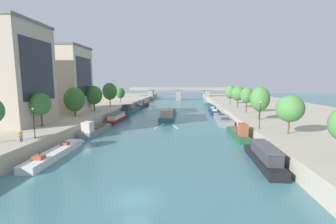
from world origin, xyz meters
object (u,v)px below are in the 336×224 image
object	(u,v)px
moored_boat_left_end	(131,110)
tree_left_second	(41,104)
tree_left_end_of_row	(94,95)
tree_left_third	(110,91)
moored_boat_right_midway	(264,156)
tree_right_third	(260,99)
tree_right_end_of_row	(247,95)
person_on_quay	(21,135)
moored_boat_left_downstream	(117,118)
moored_boat_right_lone	(238,133)
lamppost_left_bank	(34,122)
tree_right_midway	(230,92)
moored_boat_left_far	(143,105)
moored_boat_right_end	(223,119)
moored_boat_left_upstream	(95,129)
lamppost_right_bank	(260,114)
tree_left_by_lamp	(120,93)
moored_boat_left_lone	(56,153)
moored_boat_right_downstream	(213,111)
tree_left_nearest	(74,99)
barge_midriver	(169,114)
tree_right_by_lamp	(290,109)
tree_right_far	(238,94)
bridge_far	(179,92)
moored_boat_right_second	(209,106)

from	to	relation	value
moored_boat_left_end	tree_left_second	distance (m)	37.52
tree_left_end_of_row	tree_left_third	distance (m)	11.61
moored_boat_right_midway	tree_right_third	size ratio (longest dim) A/B	1.68
tree_right_end_of_row	person_on_quay	size ratio (longest dim) A/B	4.10
moored_boat_left_downstream	moored_boat_right_lone	world-z (taller)	moored_boat_right_lone
moored_boat_left_end	lamppost_left_bank	xyz separation A→B (m)	(-3.03, -44.76, 3.82)
tree_left_end_of_row	tree_right_midway	world-z (taller)	tree_left_end_of_row
tree_left_third	moored_boat_left_far	bearing A→B (deg)	69.35
moored_boat_right_end	moored_boat_left_downstream	bearing A→B (deg)	-176.60
moored_boat_right_lone	tree_right_midway	xyz separation A→B (m)	(6.58, 43.56, 5.77)
tree_right_midway	person_on_quay	bearing A→B (deg)	-124.08
moored_boat_left_upstream	moored_boat_right_midway	bearing A→B (deg)	-28.20
moored_boat_left_far	lamppost_right_bank	distance (m)	61.84
tree_left_by_lamp	tree_left_end_of_row	bearing A→B (deg)	-90.77
moored_boat_left_lone	tree_right_third	xyz separation A→B (m)	(34.16, 20.61, 6.33)
moored_boat_left_downstream	tree_left_end_of_row	xyz separation A→B (m)	(-7.82, 3.84, 5.84)
moored_boat_right_downstream	person_on_quay	distance (m)	58.45
moored_boat_right_midway	tree_left_end_of_row	bearing A→B (deg)	137.10
tree_left_second	tree_left_nearest	xyz separation A→B (m)	(-0.10, 12.69, -0.13)
barge_midriver	tree_left_by_lamp	world-z (taller)	tree_left_by_lamp
tree_left_nearest	moored_boat_right_end	bearing A→B (deg)	13.27
moored_boat_left_upstream	tree_left_third	distance (m)	31.40
moored_boat_right_downstream	tree_right_end_of_row	bearing A→B (deg)	-68.13
tree_left_end_of_row	tree_right_by_lamp	world-z (taller)	tree_left_end_of_row
tree_left_nearest	tree_right_far	world-z (taller)	tree_left_nearest
bridge_far	barge_midriver	bearing A→B (deg)	-90.68
tree_right_end_of_row	person_on_quay	world-z (taller)	tree_right_end_of_row
person_on_quay	tree_right_midway	bearing A→B (deg)	55.92
barge_midriver	moored_boat_right_lone	size ratio (longest dim) A/B	2.06
person_on_quay	barge_midriver	bearing A→B (deg)	65.55
tree_left_second	tree_right_far	distance (m)	54.43
moored_boat_right_second	lamppost_left_bank	xyz separation A→B (m)	(-31.48, -64.27, 4.27)
tree_left_second	tree_right_midway	distance (m)	63.68
moored_boat_left_downstream	tree_left_nearest	bearing A→B (deg)	-139.86
barge_midriver	moored_boat_right_downstream	size ratio (longest dim) A/B	1.45
tree_left_nearest	tree_right_end_of_row	size ratio (longest dim) A/B	1.03
moored_boat_left_lone	moored_boat_right_end	world-z (taller)	moored_boat_right_end
moored_boat_right_end	lamppost_left_bank	world-z (taller)	lamppost_left_bank
lamppost_left_bank	person_on_quay	distance (m)	2.56
moored_boat_left_lone	moored_boat_right_downstream	world-z (taller)	moored_boat_right_downstream
moored_boat_right_lone	bridge_far	world-z (taller)	bridge_far
moored_boat_left_end	moored_boat_right_end	size ratio (longest dim) A/B	0.98
bridge_far	person_on_quay	world-z (taller)	bridge_far
barge_midriver	tree_left_by_lamp	distance (m)	29.57
moored_boat_left_upstream	tree_right_third	xyz separation A→B (m)	(34.36, 6.14, 5.95)
moored_boat_left_upstream	tree_right_third	distance (m)	35.41
tree_right_by_lamp	moored_boat_right_end	bearing A→B (deg)	105.35
moored_boat_right_end	tree_left_by_lamp	bearing A→B (deg)	142.78
barge_midriver	moored_boat_left_upstream	xyz separation A→B (m)	(-13.26, -22.59, -0.01)
moored_boat_left_end	moored_boat_left_far	distance (m)	18.35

